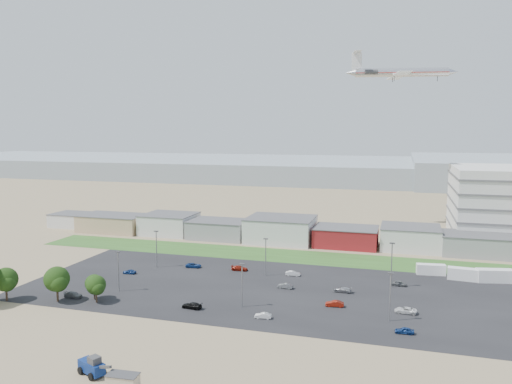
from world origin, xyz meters
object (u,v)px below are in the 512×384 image
at_px(telehandler, 92,365).
at_px(box_trailer_a, 431,269).
at_px(parked_car_6, 240,268).
at_px(parked_car_8, 399,283).
at_px(parked_car_1, 335,304).
at_px(parked_car_3, 192,305).
at_px(portable_shed, 123,382).
at_px(parked_car_7, 285,286).
at_px(parked_car_13, 263,316).
at_px(parked_car_9, 193,265).
at_px(parked_car_5, 130,272).
at_px(airliner, 401,72).
at_px(parked_car_12, 342,290).
at_px(parked_car_0, 406,310).
at_px(parked_car_2, 404,330).
at_px(parked_car_10, 73,295).
at_px(parked_car_11, 293,273).

relative_size(telehandler, box_trailer_a, 1.05).
relative_size(parked_car_6, parked_car_8, 1.23).
xyz_separation_m(parked_car_1, parked_car_6, (-28.09, 20.53, 0.00)).
distance_m(parked_car_1, parked_car_3, 30.31).
relative_size(portable_shed, parked_car_7, 1.24).
relative_size(box_trailer_a, parked_car_13, 2.14).
bearing_deg(parked_car_3, parked_car_9, -150.96).
distance_m(telehandler, parked_car_1, 51.53).
relative_size(parked_car_1, parked_car_5, 1.13).
bearing_deg(parked_car_1, airliner, 167.07).
distance_m(telehandler, parked_car_12, 60.10).
relative_size(parked_car_0, parked_car_3, 1.01).
distance_m(parked_car_0, parked_car_2, 10.90).
distance_m(parked_car_8, parked_car_12, 15.34).
bearing_deg(parked_car_7, airliner, 170.11).
bearing_deg(parked_car_12, parked_car_2, 39.42).
xyz_separation_m(parked_car_8, parked_car_10, (-70.23, -29.62, 0.03)).
distance_m(airliner, parked_car_8, 97.22).
bearing_deg(parked_car_9, parked_car_11, -97.97).
bearing_deg(parked_car_13, parked_car_2, 83.42).
bearing_deg(parked_car_5, parked_car_7, 86.57).
xyz_separation_m(parked_car_0, parked_car_2, (-0.26, -10.90, -0.02)).
xyz_separation_m(parked_car_3, parked_car_11, (15.40, 29.47, -0.02)).
distance_m(box_trailer_a, airliner, 87.80).
distance_m(parked_car_1, parked_car_2, 17.78).
bearing_deg(parked_car_5, parked_car_3, 50.86).
relative_size(box_trailer_a, parked_car_6, 1.63).
bearing_deg(parked_car_6, portable_shed, 179.44).
relative_size(parked_car_7, parked_car_9, 0.87).
relative_size(telehandler, parked_car_3, 1.73).
xyz_separation_m(parked_car_5, parked_car_10, (-2.31, -20.26, 0.06)).
xyz_separation_m(parked_car_0, parked_car_11, (-27.86, 19.61, 0.00)).
distance_m(parked_car_9, parked_car_11, 27.83).
distance_m(airliner, parked_car_3, 127.57).
relative_size(parked_car_1, parked_car_9, 0.91).
bearing_deg(parked_car_8, parked_car_11, 93.94).
bearing_deg(parked_car_1, portable_shed, -36.31).
relative_size(airliner, parked_car_2, 11.95).
bearing_deg(box_trailer_a, parked_car_8, -128.76).
distance_m(parked_car_7, parked_car_13, 19.87).
height_order(portable_shed, telehandler, telehandler).
height_order(telehandler, parked_car_2, telehandler).
bearing_deg(parked_car_10, portable_shed, -130.57).
distance_m(parked_car_6, parked_car_10, 42.68).
bearing_deg(parked_car_12, parked_car_5, -83.44).
distance_m(parked_car_6, parked_car_7, 19.00).
height_order(parked_car_5, parked_car_13, parked_car_5).
xyz_separation_m(parked_car_2, parked_car_10, (-71.38, -0.11, 0.06)).
height_order(airliner, parked_car_10, airliner).
relative_size(parked_car_3, parked_car_5, 1.27).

